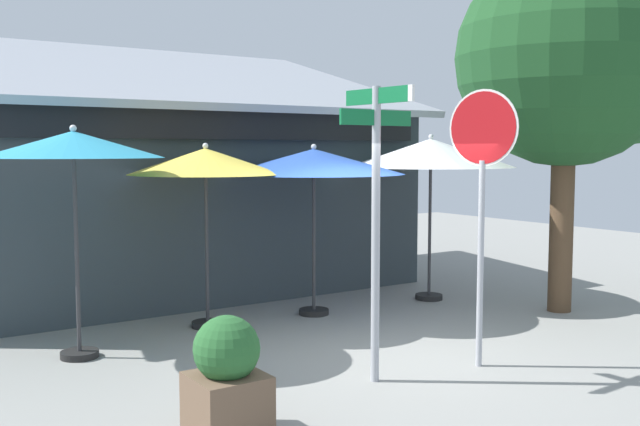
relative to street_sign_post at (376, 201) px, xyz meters
The scene contains 10 objects.
ground_plane 2.30m from the street_sign_post, 44.19° to the left, with size 28.00×28.00×0.10m, color gray.
cafe_building 6.56m from the street_sign_post, 87.67° to the left, with size 8.45×5.48×4.54m.
street_sign_post is the anchor object (origin of this frame).
stop_sign 1.36m from the street_sign_post, ahead, with size 0.22×0.82×3.10m.
patio_umbrella_teal_left 3.56m from the street_sign_post, 131.37° to the left, with size 2.06×2.06×2.72m.
patio_umbrella_mustard_center 3.19m from the street_sign_post, 97.87° to the left, with size 2.10×2.10×2.52m.
patio_umbrella_royal_blue_right 3.21m from the street_sign_post, 67.91° to the left, with size 2.66×2.66×2.51m.
patio_umbrella_ivory_far_right 4.41m from the street_sign_post, 40.00° to the left, with size 2.68×2.68×2.68m.
shade_tree 5.01m from the street_sign_post, 12.41° to the left, with size 3.48×3.23×5.41m.
sidewalk_planter 2.47m from the street_sign_post, 166.38° to the right, with size 0.60×0.60×1.05m.
Camera 1 is at (-5.59, -6.75, 2.45)m, focal length 41.19 mm.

